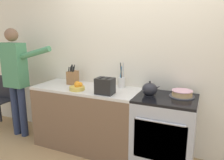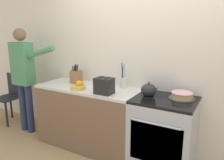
{
  "view_description": "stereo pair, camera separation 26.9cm",
  "coord_description": "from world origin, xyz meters",
  "px_view_note": "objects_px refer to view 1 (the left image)",
  "views": [
    {
      "loc": [
        0.78,
        -2.2,
        1.66
      ],
      "look_at": [
        -0.32,
        0.27,
        1.03
      ],
      "focal_mm": 35.0,
      "sensor_mm": 36.0,
      "label": 1
    },
    {
      "loc": [
        1.02,
        -2.08,
        1.66
      ],
      "look_at": [
        -0.32,
        0.27,
        1.03
      ],
      "focal_mm": 35.0,
      "sensor_mm": 36.0,
      "label": 2
    }
  ],
  "objects_px": {
    "knife_block": "(73,77)",
    "toaster": "(105,86)",
    "tea_kettle": "(150,89)",
    "person_baker": "(16,74)",
    "layer_cake": "(182,94)",
    "stove_range": "(164,132)",
    "utensil_crock": "(122,82)",
    "fruit_bowl": "(77,87)",
    "dining_chair": "(1,97)"
  },
  "relations": [
    {
      "from": "knife_block",
      "to": "person_baker",
      "type": "distance_m",
      "value": 0.9
    },
    {
      "from": "toaster",
      "to": "person_baker",
      "type": "height_order",
      "value": "person_baker"
    },
    {
      "from": "stove_range",
      "to": "fruit_bowl",
      "type": "xyz_separation_m",
      "value": [
        -1.13,
        -0.15,
        0.48
      ]
    },
    {
      "from": "person_baker",
      "to": "stove_range",
      "type": "bearing_deg",
      "value": -1.68
    },
    {
      "from": "tea_kettle",
      "to": "utensil_crock",
      "type": "bearing_deg",
      "value": 154.71
    },
    {
      "from": "fruit_bowl",
      "to": "person_baker",
      "type": "bearing_deg",
      "value": 178.95
    },
    {
      "from": "person_baker",
      "to": "knife_block",
      "type": "bearing_deg",
      "value": 10.34
    },
    {
      "from": "stove_range",
      "to": "dining_chair",
      "type": "bearing_deg",
      "value": 179.37
    },
    {
      "from": "dining_chair",
      "to": "tea_kettle",
      "type": "bearing_deg",
      "value": 12.08
    },
    {
      "from": "knife_block",
      "to": "person_baker",
      "type": "relative_size",
      "value": 0.17
    },
    {
      "from": "utensil_crock",
      "to": "stove_range",
      "type": "bearing_deg",
      "value": -17.52
    },
    {
      "from": "stove_range",
      "to": "layer_cake",
      "type": "distance_m",
      "value": 0.51
    },
    {
      "from": "stove_range",
      "to": "tea_kettle",
      "type": "height_order",
      "value": "tea_kettle"
    },
    {
      "from": "fruit_bowl",
      "to": "utensil_crock",
      "type": "bearing_deg",
      "value": 36.28
    },
    {
      "from": "tea_kettle",
      "to": "utensil_crock",
      "type": "distance_m",
      "value": 0.49
    },
    {
      "from": "utensil_crock",
      "to": "person_baker",
      "type": "bearing_deg",
      "value": -168.12
    },
    {
      "from": "tea_kettle",
      "to": "dining_chair",
      "type": "xyz_separation_m",
      "value": [
        -2.63,
        0.04,
        -0.45
      ]
    },
    {
      "from": "stove_range",
      "to": "toaster",
      "type": "distance_m",
      "value": 0.92
    },
    {
      "from": "tea_kettle",
      "to": "utensil_crock",
      "type": "xyz_separation_m",
      "value": [
        -0.45,
        0.21,
        0.0
      ]
    },
    {
      "from": "fruit_bowl",
      "to": "knife_block",
      "type": "bearing_deg",
      "value": 133.48
    },
    {
      "from": "stove_range",
      "to": "knife_block",
      "type": "xyz_separation_m",
      "value": [
        -1.37,
        0.11,
        0.54
      ]
    },
    {
      "from": "stove_range",
      "to": "person_baker",
      "type": "bearing_deg",
      "value": -176.63
    },
    {
      "from": "layer_cake",
      "to": "person_baker",
      "type": "distance_m",
      "value": 2.42
    },
    {
      "from": "tea_kettle",
      "to": "dining_chair",
      "type": "bearing_deg",
      "value": 179.16
    },
    {
      "from": "knife_block",
      "to": "toaster",
      "type": "height_order",
      "value": "knife_block"
    },
    {
      "from": "stove_range",
      "to": "utensil_crock",
      "type": "distance_m",
      "value": 0.85
    },
    {
      "from": "tea_kettle",
      "to": "person_baker",
      "type": "distance_m",
      "value": 2.04
    },
    {
      "from": "fruit_bowl",
      "to": "dining_chair",
      "type": "bearing_deg",
      "value": 173.86
    },
    {
      "from": "toaster",
      "to": "stove_range",
      "type": "bearing_deg",
      "value": 12.72
    },
    {
      "from": "stove_range",
      "to": "layer_cake",
      "type": "relative_size",
      "value": 2.98
    },
    {
      "from": "toaster",
      "to": "knife_block",
      "type": "bearing_deg",
      "value": 157.57
    },
    {
      "from": "layer_cake",
      "to": "toaster",
      "type": "xyz_separation_m",
      "value": [
        -0.89,
        -0.26,
        0.06
      ]
    },
    {
      "from": "fruit_bowl",
      "to": "dining_chair",
      "type": "distance_m",
      "value": 1.76
    },
    {
      "from": "knife_block",
      "to": "fruit_bowl",
      "type": "relative_size",
      "value": 1.41
    },
    {
      "from": "tea_kettle",
      "to": "knife_block",
      "type": "xyz_separation_m",
      "value": [
        -1.18,
        0.11,
        0.02
      ]
    },
    {
      "from": "knife_block",
      "to": "toaster",
      "type": "bearing_deg",
      "value": -22.43
    },
    {
      "from": "knife_block",
      "to": "dining_chair",
      "type": "distance_m",
      "value": 1.53
    },
    {
      "from": "utensil_crock",
      "to": "fruit_bowl",
      "type": "height_order",
      "value": "utensil_crock"
    },
    {
      "from": "utensil_crock",
      "to": "dining_chair",
      "type": "relative_size",
      "value": 0.4
    },
    {
      "from": "knife_block",
      "to": "toaster",
      "type": "relative_size",
      "value": 1.22
    },
    {
      "from": "toaster",
      "to": "person_baker",
      "type": "relative_size",
      "value": 0.14
    },
    {
      "from": "person_baker",
      "to": "tea_kettle",
      "type": "bearing_deg",
      "value": -1.56
    },
    {
      "from": "stove_range",
      "to": "dining_chair",
      "type": "distance_m",
      "value": 2.83
    },
    {
      "from": "stove_range",
      "to": "tea_kettle",
      "type": "bearing_deg",
      "value": -177.83
    },
    {
      "from": "fruit_bowl",
      "to": "toaster",
      "type": "relative_size",
      "value": 0.86
    },
    {
      "from": "tea_kettle",
      "to": "fruit_bowl",
      "type": "xyz_separation_m",
      "value": [
        -0.93,
        -0.14,
        -0.04
      ]
    },
    {
      "from": "tea_kettle",
      "to": "toaster",
      "type": "xyz_separation_m",
      "value": [
        -0.52,
        -0.16,
        0.02
      ]
    },
    {
      "from": "stove_range",
      "to": "fruit_bowl",
      "type": "relative_size",
      "value": 4.36
    },
    {
      "from": "knife_block",
      "to": "stove_range",
      "type": "bearing_deg",
      "value": -4.42
    },
    {
      "from": "fruit_bowl",
      "to": "dining_chair",
      "type": "height_order",
      "value": "fruit_bowl"
    }
  ]
}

